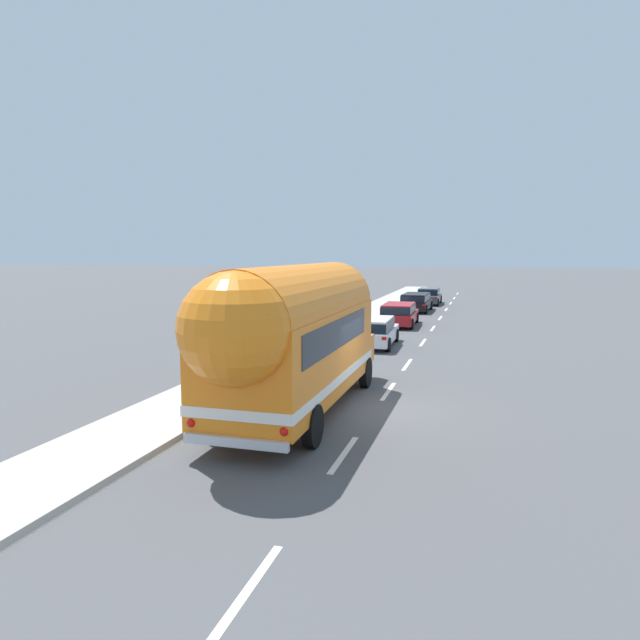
# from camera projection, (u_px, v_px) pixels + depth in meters

# --- Properties ---
(ground_plane) EXTENTS (300.00, 300.00, 0.00)m
(ground_plane) POSITION_uv_depth(u_px,v_px,m) (376.00, 409.00, 16.23)
(ground_plane) COLOR #4C4C4F
(lane_markings) EXTENTS (4.11, 80.00, 0.01)m
(lane_markings) POSITION_uv_depth(u_px,v_px,m) (370.00, 338.00, 29.43)
(lane_markings) COLOR silver
(lane_markings) RESTS_ON ground
(sidewalk_slab) EXTENTS (2.62, 90.00, 0.15)m
(sidewalk_slab) POSITION_uv_depth(u_px,v_px,m) (306.00, 344.00, 27.22)
(sidewalk_slab) COLOR #ADA89E
(sidewalk_slab) RESTS_ON ground
(painted_bus) EXTENTS (2.63, 10.59, 4.12)m
(painted_bus) POSITION_uv_depth(u_px,v_px,m) (293.00, 333.00, 15.09)
(painted_bus) COLOR orange
(painted_bus) RESTS_ON ground
(car_lead) EXTENTS (2.03, 4.41, 1.37)m
(car_lead) POSITION_uv_depth(u_px,v_px,m) (374.00, 330.00, 26.80)
(car_lead) COLOR white
(car_lead) RESTS_ON ground
(car_second) EXTENTS (2.10, 4.77, 1.37)m
(car_second) POSITION_uv_depth(u_px,v_px,m) (399.00, 313.00, 34.20)
(car_second) COLOR #A5191E
(car_second) RESTS_ON ground
(car_third) EXTENTS (2.08, 4.84, 1.37)m
(car_third) POSITION_uv_depth(u_px,v_px,m) (416.00, 301.00, 42.42)
(car_third) COLOR black
(car_third) RESTS_ON ground
(car_fourth) EXTENTS (1.92, 4.78, 1.37)m
(car_fourth) POSITION_uv_depth(u_px,v_px,m) (429.00, 295.00, 48.34)
(car_fourth) COLOR #474C51
(car_fourth) RESTS_ON ground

